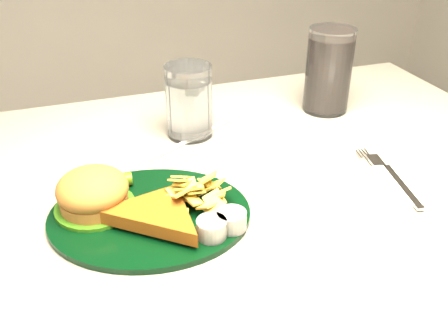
# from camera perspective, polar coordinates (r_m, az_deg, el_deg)

# --- Properties ---
(dinner_plate) EXTENTS (0.32, 0.29, 0.06)m
(dinner_plate) POSITION_cam_1_polar(r_m,az_deg,el_deg) (0.67, -8.62, -3.51)
(dinner_plate) COLOR black
(dinner_plate) RESTS_ON table
(water_glass) EXTENTS (0.09, 0.09, 0.13)m
(water_glass) POSITION_cam_1_polar(r_m,az_deg,el_deg) (0.87, -4.01, 7.61)
(water_glass) COLOR white
(water_glass) RESTS_ON table
(cola_glass) EXTENTS (0.09, 0.09, 0.16)m
(cola_glass) POSITION_cam_1_polar(r_m,az_deg,el_deg) (0.99, 11.86, 10.86)
(cola_glass) COLOR black
(cola_glass) RESTS_ON table
(fork_napkin) EXTENTS (0.15, 0.18, 0.01)m
(fork_napkin) POSITION_cam_1_polar(r_m,az_deg,el_deg) (0.79, 19.33, -1.62)
(fork_napkin) COLOR white
(fork_napkin) RESTS_ON table
(spoon) EXTENTS (0.10, 0.13, 0.01)m
(spoon) POSITION_cam_1_polar(r_m,az_deg,el_deg) (0.75, -13.27, -2.76)
(spoon) COLOR silver
(spoon) RESTS_ON table
(wrapped_straw) EXTENTS (0.20, 0.16, 0.01)m
(wrapped_straw) POSITION_cam_1_polar(r_m,az_deg,el_deg) (0.88, -3.70, 3.34)
(wrapped_straw) COLOR white
(wrapped_straw) RESTS_ON table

